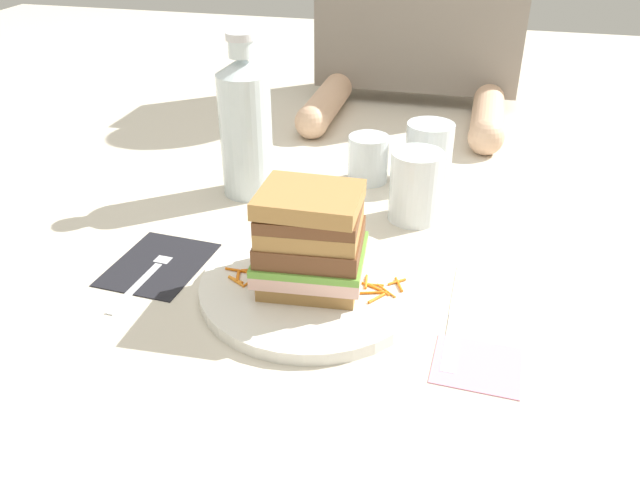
{
  "coord_description": "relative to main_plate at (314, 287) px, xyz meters",
  "views": [
    {
      "loc": [
        0.16,
        -0.62,
        0.44
      ],
      "look_at": [
        0.0,
        0.01,
        0.06
      ],
      "focal_mm": 35.98,
      "sensor_mm": 36.0,
      "label": 1
    }
  ],
  "objects": [
    {
      "name": "carrot_shred_13",
      "position": [
        0.06,
        0.01,
        0.01
      ],
      "size": [
        0.01,
        0.03,
        0.0
      ],
      "primitive_type": "cylinder",
      "rotation": [
        0.0,
        1.57,
        4.85
      ],
      "color": "orange",
      "rests_on": "main_plate"
    },
    {
      "name": "carrot_shred_6",
      "position": [
        -0.1,
        -0.0,
        0.01
      ],
      "size": [
        0.03,
        0.0,
        0.0
      ],
      "primitive_type": "cylinder",
      "rotation": [
        0.0,
        1.57,
        3.11
      ],
      "color": "orange",
      "rests_on": "main_plate"
    },
    {
      "name": "carrot_shred_4",
      "position": [
        -0.07,
        -0.02,
        0.01
      ],
      "size": [
        0.01,
        0.02,
        0.0
      ],
      "primitive_type": "cylinder",
      "rotation": [
        0.0,
        1.57,
        4.43
      ],
      "color": "orange",
      "rests_on": "main_plate"
    },
    {
      "name": "carrot_shred_9",
      "position": [
        0.07,
        -0.01,
        0.01
      ],
      "size": [
        0.03,
        0.01,
        0.0
      ],
      "primitive_type": "cylinder",
      "rotation": [
        0.0,
        1.57,
        3.44
      ],
      "color": "orange",
      "rests_on": "main_plate"
    },
    {
      "name": "carrot_shred_1",
      "position": [
        -0.09,
        -0.02,
        0.01
      ],
      "size": [
        0.02,
        0.02,
        0.0
      ],
      "primitive_type": "cylinder",
      "rotation": [
        0.0,
        1.57,
        2.6
      ],
      "color": "orange",
      "rests_on": "main_plate"
    },
    {
      "name": "carrot_shred_2",
      "position": [
        -0.07,
        0.01,
        0.01
      ],
      "size": [
        0.0,
        0.03,
        0.0
      ],
      "primitive_type": "cylinder",
      "rotation": [
        0.0,
        1.57,
        4.73
      ],
      "color": "orange",
      "rests_on": "main_plate"
    },
    {
      "name": "empty_tumbler_1",
      "position": [
        0.0,
        0.33,
        0.03
      ],
      "size": [
        0.06,
        0.06,
        0.07
      ],
      "primitive_type": "cylinder",
      "color": "silver",
      "rests_on": "ground_plane"
    },
    {
      "name": "water_bottle",
      "position": [
        -0.17,
        0.24,
        0.1
      ],
      "size": [
        0.08,
        0.08,
        0.24
      ],
      "color": "silver",
      "rests_on": "ground_plane"
    },
    {
      "name": "sandwich",
      "position": [
        -0.0,
        -0.0,
        0.07
      ],
      "size": [
        0.13,
        0.12,
        0.12
      ],
      "color": "#A87A42",
      "rests_on": "main_plate"
    },
    {
      "name": "carrot_shred_8",
      "position": [
        0.1,
        0.02,
        0.01
      ],
      "size": [
        0.01,
        0.03,
        0.0
      ],
      "primitive_type": "cylinder",
      "rotation": [
        0.0,
        1.57,
        1.98
      ],
      "color": "orange",
      "rests_on": "main_plate"
    },
    {
      "name": "napkin_dark",
      "position": [
        -0.21,
        0.01,
        -0.01
      ],
      "size": [
        0.12,
        0.14,
        0.0
      ],
      "primitive_type": "cube",
      "rotation": [
        0.0,
        0.0,
        -0.07
      ],
      "color": "black",
      "rests_on": "ground_plane"
    },
    {
      "name": "main_plate",
      "position": [
        0.0,
        0.0,
        0.0
      ],
      "size": [
        0.26,
        0.26,
        0.02
      ],
      "primitive_type": "cylinder",
      "color": "white",
      "rests_on": "ground_plane"
    },
    {
      "name": "empty_tumbler_0",
      "position": [
        0.1,
        0.35,
        0.04
      ],
      "size": [
        0.07,
        0.07,
        0.09
      ],
      "primitive_type": "cylinder",
      "color": "silver",
      "rests_on": "ground_plane"
    },
    {
      "name": "carrot_shred_7",
      "position": [
        -0.06,
        -0.01,
        0.01
      ],
      "size": [
        0.03,
        0.02,
        0.0
      ],
      "primitive_type": "cylinder",
      "rotation": [
        0.0,
        1.57,
        3.85
      ],
      "color": "orange",
      "rests_on": "main_plate"
    },
    {
      "name": "carrot_shred_11",
      "position": [
        0.07,
        0.01,
        0.01
      ],
      "size": [
        0.02,
        0.01,
        0.0
      ],
      "primitive_type": "cylinder",
      "rotation": [
        0.0,
        1.57,
        0.15
      ],
      "color": "orange",
      "rests_on": "main_plate"
    },
    {
      "name": "napkin_pink",
      "position": [
        0.19,
        -0.08,
        -0.01
      ],
      "size": [
        0.09,
        0.08,
        0.0
      ],
      "primitive_type": "cube",
      "rotation": [
        0.0,
        0.0,
        -0.04
      ],
      "color": "pink",
      "rests_on": "ground_plane"
    },
    {
      "name": "carrot_shred_10",
      "position": [
        0.09,
        0.0,
        0.01
      ],
      "size": [
        0.03,
        0.02,
        0.0
      ],
      "primitive_type": "cylinder",
      "rotation": [
        0.0,
        1.57,
        5.56
      ],
      "color": "orange",
      "rests_on": "main_plate"
    },
    {
      "name": "knife",
      "position": [
        0.17,
        -0.01,
        -0.01
      ],
      "size": [
        0.02,
        0.2,
        0.0
      ],
      "color": "silver",
      "rests_on": "ground_plane"
    },
    {
      "name": "fork",
      "position": [
        -0.21,
        -0.01,
        -0.0
      ],
      "size": [
        0.03,
        0.17,
        0.0
      ],
      "color": "silver",
      "rests_on": "napkin_dark"
    },
    {
      "name": "carrot_shred_16",
      "position": [
        0.08,
        0.0,
        0.01
      ],
      "size": [
        0.03,
        0.02,
        0.0
      ],
      "primitive_type": "cylinder",
      "rotation": [
        0.0,
        1.57,
        2.58
      ],
      "color": "orange",
      "rests_on": "main_plate"
    },
    {
      "name": "ground_plane",
      "position": [
        -0.0,
        0.02,
        -0.01
      ],
      "size": [
        3.0,
        3.0,
        0.0
      ],
      "primitive_type": "plane",
      "color": "beige"
    },
    {
      "name": "juice_glass",
      "position": [
        0.09,
        0.21,
        0.04
      ],
      "size": [
        0.07,
        0.07,
        0.1
      ],
      "color": "white",
      "rests_on": "ground_plane"
    },
    {
      "name": "carrot_shred_5",
      "position": [
        -0.09,
        -0.01,
        0.01
      ],
      "size": [
        0.01,
        0.02,
        0.0
      ],
      "primitive_type": "cylinder",
      "rotation": [
        0.0,
        1.57,
        1.83
      ],
      "color": "orange",
      "rests_on": "main_plate"
    },
    {
      "name": "carrot_shred_0",
      "position": [
        -0.09,
        -0.02,
        0.01
      ],
      "size": [
        0.02,
        0.01,
        0.0
      ],
      "primitive_type": "cylinder",
      "rotation": [
        0.0,
        1.57,
        5.89
      ],
      "color": "orange",
      "rests_on": "main_plate"
    },
    {
      "name": "carrot_shred_14",
      "position": [
        0.09,
        0.02,
        0.01
      ],
      "size": [
        0.02,
        0.02,
        0.0
      ],
      "primitive_type": "cylinder",
      "rotation": [
        0.0,
        1.57,
        3.84
      ],
      "color": "orange",
      "rests_on": "main_plate"
    },
    {
      "name": "carrot_shred_15",
      "position": [
        0.08,
        -0.02,
        0.01
      ],
      "size": [
        0.02,
        0.02,
        0.0
      ],
      "primitive_type": "cylinder",
      "rotation": [
        0.0,
        1.57,
        4.09
      ],
      "color": "orange",
      "rests_on": "main_plate"
    },
    {
      "name": "carrot_shred_12",
      "position": [
        0.07,
        0.01,
        0.01
      ],
      "size": [
        0.03,
        0.01,
        0.0
      ],
      "primitive_type": "cylinder",
      "rotation": [
        0.0,
        1.57,
        5.88
      ],
      "color": "orange",
      "rests_on": "main_plate"
    },
    {
      "name": "carrot_shred_3",
      "position": [
        -0.08,
        0.0,
        0.01
      ],
      "size": [
        0.02,
        0.01,
        0.0
      ],
      "primitive_type": "cylinder",
      "rotation": [
        0.0,
        1.57,
        0.34
      ],
      "color": "orange",
      "rests_on": "main_plate"
    }
  ]
}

